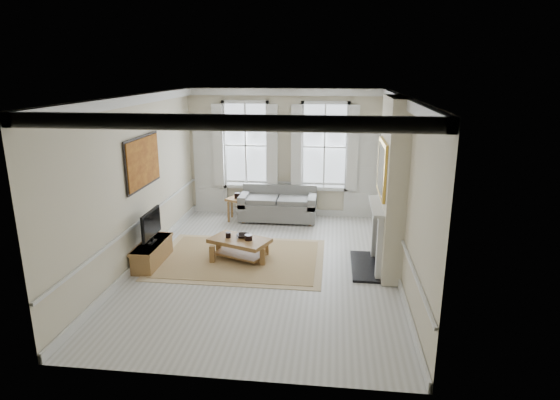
# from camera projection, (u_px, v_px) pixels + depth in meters

# --- Properties ---
(floor) EXTENTS (7.20, 7.20, 0.00)m
(floor) POSITION_uv_depth(u_px,v_px,m) (266.00, 266.00, 9.51)
(floor) COLOR #B7B5AD
(floor) RESTS_ON ground
(ceiling) EXTENTS (7.20, 7.20, 0.00)m
(ceiling) POSITION_uv_depth(u_px,v_px,m) (265.00, 96.00, 8.58)
(ceiling) COLOR white
(ceiling) RESTS_ON back_wall
(back_wall) EXTENTS (5.20, 0.00, 5.20)m
(back_wall) POSITION_uv_depth(u_px,v_px,m) (285.00, 153.00, 12.49)
(back_wall) COLOR beige
(back_wall) RESTS_ON floor
(left_wall) EXTENTS (0.00, 7.20, 7.20)m
(left_wall) POSITION_uv_depth(u_px,v_px,m) (137.00, 182.00, 9.33)
(left_wall) COLOR beige
(left_wall) RESTS_ON floor
(right_wall) EXTENTS (0.00, 7.20, 7.20)m
(right_wall) POSITION_uv_depth(u_px,v_px,m) (403.00, 189.00, 8.75)
(right_wall) COLOR beige
(right_wall) RESTS_ON floor
(window_left) EXTENTS (1.26, 0.20, 2.20)m
(window_left) POSITION_uv_depth(u_px,v_px,m) (246.00, 145.00, 12.50)
(window_left) COLOR #B2BCC6
(window_left) RESTS_ON back_wall
(window_right) EXTENTS (1.26, 0.20, 2.20)m
(window_right) POSITION_uv_depth(u_px,v_px,m) (325.00, 147.00, 12.27)
(window_right) COLOR #B2BCC6
(window_right) RESTS_ON back_wall
(door_left) EXTENTS (0.90, 0.08, 2.30)m
(door_left) POSITION_uv_depth(u_px,v_px,m) (211.00, 172.00, 12.83)
(door_left) COLOR silver
(door_left) RESTS_ON floor
(door_right) EXTENTS (0.90, 0.08, 2.30)m
(door_right) POSITION_uv_depth(u_px,v_px,m) (362.00, 176.00, 12.37)
(door_right) COLOR silver
(door_right) RESTS_ON floor
(painting) EXTENTS (0.05, 1.66, 1.06)m
(painting) POSITION_uv_depth(u_px,v_px,m) (143.00, 162.00, 9.52)
(painting) COLOR #BE7320
(painting) RESTS_ON left_wall
(chimney_breast) EXTENTS (0.35, 1.70, 3.38)m
(chimney_breast) POSITION_uv_depth(u_px,v_px,m) (392.00, 187.00, 8.97)
(chimney_breast) COLOR beige
(chimney_breast) RESTS_ON floor
(hearth) EXTENTS (0.55, 1.50, 0.05)m
(hearth) POSITION_uv_depth(u_px,v_px,m) (365.00, 266.00, 9.47)
(hearth) COLOR black
(hearth) RESTS_ON floor
(fireplace) EXTENTS (0.21, 1.45, 1.33)m
(fireplace) POSITION_uv_depth(u_px,v_px,m) (377.00, 234.00, 9.25)
(fireplace) COLOR silver
(fireplace) RESTS_ON floor
(mirror) EXTENTS (0.06, 1.26, 1.06)m
(mirror) POSITION_uv_depth(u_px,v_px,m) (382.00, 168.00, 8.89)
(mirror) COLOR gold
(mirror) RESTS_ON chimney_breast
(sofa) EXTENTS (1.99, 0.97, 0.89)m
(sofa) POSITION_uv_depth(u_px,v_px,m) (278.00, 206.00, 12.39)
(sofa) COLOR slate
(sofa) RESTS_ON floor
(side_table) EXTENTS (0.65, 0.65, 0.60)m
(side_table) POSITION_uv_depth(u_px,v_px,m) (238.00, 202.00, 12.30)
(side_table) COLOR brown
(side_table) RESTS_ON floor
(rug) EXTENTS (3.50, 2.60, 0.02)m
(rug) POSITION_uv_depth(u_px,v_px,m) (240.00, 258.00, 9.88)
(rug) COLOR #A48E55
(rug) RESTS_ON floor
(coffee_table) EXTENTS (1.39, 1.10, 0.45)m
(coffee_table) POSITION_uv_depth(u_px,v_px,m) (240.00, 242.00, 9.78)
(coffee_table) COLOR brown
(coffee_table) RESTS_ON rug
(ceramic_pot_a) EXTENTS (0.11, 0.11, 0.11)m
(ceramic_pot_a) POSITION_uv_depth(u_px,v_px,m) (228.00, 235.00, 9.82)
(ceramic_pot_a) COLOR black
(ceramic_pot_a) RESTS_ON coffee_table
(ceramic_pot_b) EXTENTS (0.16, 0.16, 0.11)m
(ceramic_pot_b) POSITION_uv_depth(u_px,v_px,m) (249.00, 237.00, 9.67)
(ceramic_pot_b) COLOR black
(ceramic_pot_b) RESTS_ON coffee_table
(bowl) EXTENTS (0.29, 0.29, 0.07)m
(bowl) POSITION_uv_depth(u_px,v_px,m) (243.00, 236.00, 9.84)
(bowl) COLOR black
(bowl) RESTS_ON coffee_table
(tv_stand) EXTENTS (0.41, 1.28, 0.46)m
(tv_stand) POSITION_uv_depth(u_px,v_px,m) (152.00, 253.00, 9.59)
(tv_stand) COLOR brown
(tv_stand) RESTS_ON floor
(tv) EXTENTS (0.08, 0.90, 0.68)m
(tv) POSITION_uv_depth(u_px,v_px,m) (151.00, 224.00, 9.42)
(tv) COLOR black
(tv) RESTS_ON tv_stand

